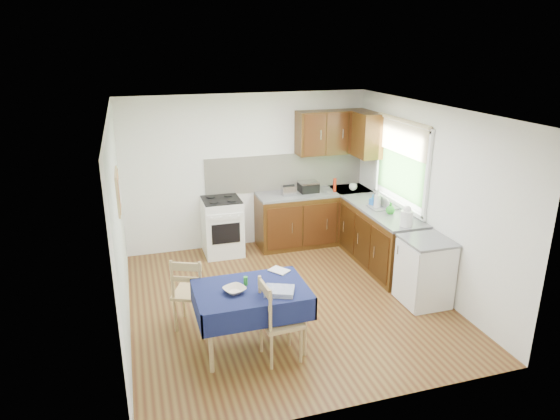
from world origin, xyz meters
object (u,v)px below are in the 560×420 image
object	(u,v)px
dining_table	(251,297)
chair_far	(190,290)
toaster	(289,190)
sandwich_press	(308,187)
dish_rack	(383,206)
chair_near	(277,318)
kettle	(407,217)

from	to	relation	value
dining_table	chair_far	xyz separation A→B (m)	(-0.59, 0.62, -0.14)
chair_far	toaster	world-z (taller)	toaster
dining_table	toaster	distance (m)	2.93
sandwich_press	dish_rack	bearing A→B (deg)	-67.77
chair_near	chair_far	bearing A→B (deg)	38.02
dining_table	chair_near	bearing A→B (deg)	-45.37
dining_table	dish_rack	size ratio (longest dim) A/B	3.07
chair_near	kettle	size ratio (longest dim) A/B	3.25
dish_rack	chair_near	bearing A→B (deg)	-157.51
toaster	dish_rack	world-z (taller)	dish_rack
chair_far	kettle	world-z (taller)	kettle
toaster	dining_table	bearing A→B (deg)	-124.34
dish_rack	toaster	bearing A→B (deg)	120.69
chair_far	sandwich_press	size ratio (longest dim) A/B	3.03
chair_far	kettle	bearing A→B (deg)	-152.21
dining_table	sandwich_press	xyz separation A→B (m)	(1.64, 2.71, 0.36)
chair_far	toaster	bearing A→B (deg)	-109.11
chair_far	dining_table	bearing A→B (deg)	157.28
chair_far	toaster	size ratio (longest dim) A/B	4.02
dining_table	kettle	world-z (taller)	kettle
sandwich_press	dish_rack	size ratio (longest dim) A/B	0.77
toaster	sandwich_press	xyz separation A→B (m)	(0.37, 0.09, 0.01)
sandwich_press	chair_near	bearing A→B (deg)	-128.41
toaster	sandwich_press	world-z (taller)	same
chair_far	chair_near	xyz separation A→B (m)	(0.79, -0.89, 0.00)
toaster	sandwich_press	size ratio (longest dim) A/B	0.75
chair_far	chair_near	size ratio (longest dim) A/B	1.00
dining_table	chair_near	xyz separation A→B (m)	(0.21, -0.27, -0.14)
sandwich_press	chair_far	bearing A→B (deg)	-149.42
kettle	toaster	bearing A→B (deg)	121.04
chair_far	sandwich_press	distance (m)	3.10
dining_table	kettle	size ratio (longest dim) A/B	4.27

